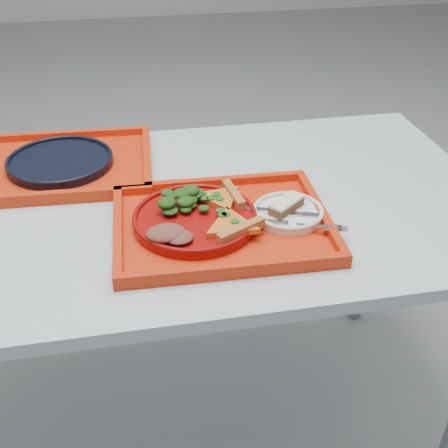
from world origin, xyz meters
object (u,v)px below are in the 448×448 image
(tray_main, at_px, (222,226))
(dinner_plate, at_px, (195,220))
(dessert_bar, at_px, (286,205))
(tray_far, at_px, (61,167))
(navy_plate, at_px, (60,162))

(tray_main, xyz_separation_m, dinner_plate, (-0.05, 0.01, 0.02))
(dinner_plate, distance_m, dessert_bar, 0.20)
(tray_main, distance_m, dinner_plate, 0.06)
(tray_far, height_order, dessert_bar, dessert_bar)
(dinner_plate, height_order, navy_plate, dinner_plate)
(tray_far, distance_m, dinner_plate, 0.44)
(tray_main, relative_size, dessert_bar, 5.09)
(navy_plate, relative_size, dessert_bar, 2.94)
(tray_main, distance_m, tray_far, 0.48)
(tray_main, bearing_deg, tray_far, 137.85)
(tray_main, relative_size, tray_far, 1.00)
(tray_main, xyz_separation_m, dessert_bar, (0.14, 0.01, 0.03))
(tray_main, bearing_deg, dinner_plate, 171.55)
(tray_far, height_order, dinner_plate, dinner_plate)
(tray_main, height_order, dinner_plate, dinner_plate)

